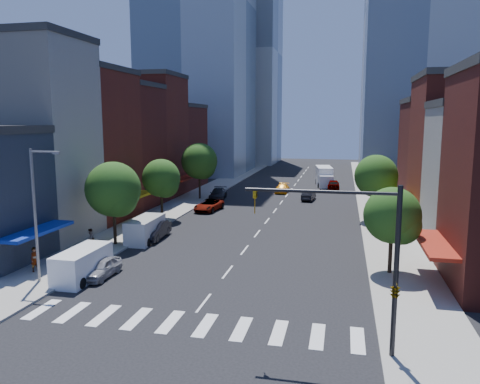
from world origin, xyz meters
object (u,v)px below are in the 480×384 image
object	(u,v)px
traffic_car_oncoming	(309,195)
pedestrian_near	(35,259)
taxi	(282,188)
traffic_car_far	(334,184)
cargo_van_near	(81,265)
cargo_van_far	(145,230)
pedestrian_far	(90,238)
box_truck	(324,177)
parked_car_second	(154,230)
parked_car_third	(209,205)
parked_car_rear	(218,194)
parked_car_front	(101,268)

from	to	relation	value
traffic_car_oncoming	pedestrian_near	world-z (taller)	pedestrian_near
pedestrian_near	traffic_car_oncoming	bearing A→B (deg)	-2.52
taxi	traffic_car_far	bearing A→B (deg)	35.73
cargo_van_near	cargo_van_far	xyz separation A→B (m)	(0.00, 10.64, 0.01)
pedestrian_far	traffic_car_oncoming	bearing A→B (deg)	143.71
pedestrian_near	pedestrian_far	bearing A→B (deg)	17.79
cargo_van_near	traffic_car_far	size ratio (longest dim) A/B	1.08
traffic_car_far	pedestrian_far	xyz separation A→B (m)	(-19.55, -40.49, 0.18)
traffic_car_far	box_truck	size ratio (longest dim) A/B	0.57
parked_car_second	cargo_van_far	xyz separation A→B (m)	(-0.48, -1.08, 0.27)
parked_car_third	cargo_van_far	xyz separation A→B (m)	(-1.61, -15.31, 0.38)
traffic_car_far	pedestrian_near	bearing A→B (deg)	65.35
traffic_car_far	box_truck	bearing A→B (deg)	-68.47
cargo_van_near	taxi	distance (m)	43.21
pedestrian_near	pedestrian_far	world-z (taller)	pedestrian_near
parked_car_third	parked_car_rear	size ratio (longest dim) A/B	0.96
cargo_van_far	parked_car_rear	bearing A→B (deg)	87.67
parked_car_second	pedestrian_far	size ratio (longest dim) A/B	2.96
parked_car_front	parked_car_third	size ratio (longest dim) A/B	0.79
cargo_van_near	pedestrian_far	bearing A→B (deg)	115.44
parked_car_front	parked_car_rear	bearing A→B (deg)	91.23
parked_car_rear	traffic_car_far	size ratio (longest dim) A/B	1.11
taxi	pedestrian_near	bearing A→B (deg)	-105.75
parked_car_second	cargo_van_far	world-z (taller)	cargo_van_far
parked_car_rear	pedestrian_near	bearing A→B (deg)	-104.96
parked_car_front	parked_car_third	xyz separation A→B (m)	(0.55, 25.19, 0.02)
traffic_car_far	box_truck	world-z (taller)	box_truck
cargo_van_far	taxi	world-z (taller)	cargo_van_far
parked_car_third	taxi	xyz separation A→B (m)	(6.88, 16.41, -0.04)
traffic_car_oncoming	pedestrian_far	world-z (taller)	pedestrian_far
parked_car_rear	taxi	bearing A→B (deg)	37.22
parked_car_front	parked_car_rear	world-z (taller)	parked_car_rear
parked_car_rear	pedestrian_far	size ratio (longest dim) A/B	3.13
traffic_car_far	cargo_van_far	bearing A→B (deg)	64.98
traffic_car_oncoming	box_truck	bearing A→B (deg)	-90.27
traffic_car_oncoming	box_truck	world-z (taller)	box_truck
parked_car_second	box_truck	distance (m)	42.20
cargo_van_near	traffic_car_far	bearing A→B (deg)	70.98
cargo_van_near	traffic_car_far	world-z (taller)	cargo_van_near
parked_car_front	parked_car_second	xyz separation A→B (m)	(-0.58, 10.96, 0.14)
taxi	parked_car_rear	bearing A→B (deg)	-134.48
parked_car_second	pedestrian_far	world-z (taller)	pedestrian_far
parked_car_front	taxi	bearing A→B (deg)	80.12
box_truck	traffic_car_far	bearing A→B (deg)	-74.80
cargo_van_near	pedestrian_near	world-z (taller)	cargo_van_near
parked_car_rear	box_truck	bearing A→B (deg)	43.41
parked_car_rear	pedestrian_near	xyz separation A→B (m)	(-4.52, -33.93, 0.29)
pedestrian_near	taxi	bearing A→B (deg)	6.13
pedestrian_near	pedestrian_far	size ratio (longest dim) A/B	1.07
cargo_van_far	pedestrian_far	xyz separation A→B (m)	(-3.46, -3.49, -0.10)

